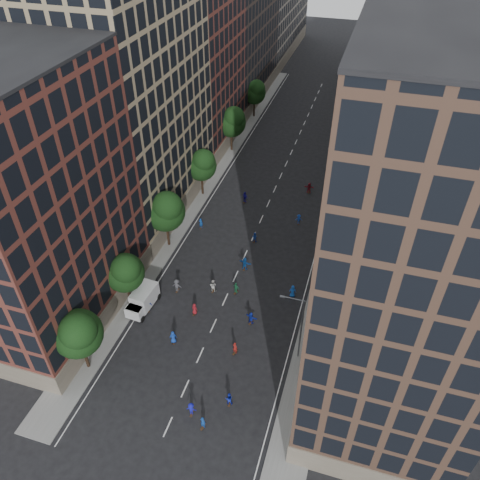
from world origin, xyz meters
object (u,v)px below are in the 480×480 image
(streetlamp_far, at_px, (340,172))
(cargo_van, at_px, (143,299))
(skater_0, at_px, (173,337))
(skater_2, at_px, (229,399))
(streetlamp_near, at_px, (299,326))
(skater_1, at_px, (203,423))

(streetlamp_far, bearing_deg, cargo_van, -122.23)
(skater_0, bearing_deg, skater_2, 124.71)
(streetlamp_near, relative_size, skater_0, 5.31)
(streetlamp_near, bearing_deg, skater_0, -171.20)
(streetlamp_near, distance_m, skater_0, 14.75)
(skater_2, bearing_deg, skater_1, 47.80)
(skater_2, bearing_deg, streetlamp_far, -112.59)
(skater_1, bearing_deg, skater_2, -104.65)
(skater_0, height_order, skater_1, skater_0)
(skater_1, xyz_separation_m, skater_2, (1.64, 3.20, -0.01))
(skater_0, xyz_separation_m, skater_1, (6.92, -8.84, -0.05))
(streetlamp_far, relative_size, skater_2, 5.69)
(streetlamp_far, height_order, skater_0, streetlamp_far)
(streetlamp_near, xyz_separation_m, cargo_van, (-19.66, 1.82, -3.78))
(cargo_van, relative_size, skater_2, 3.20)
(streetlamp_far, relative_size, skater_0, 5.31)
(streetlamp_near, height_order, skater_1, streetlamp_near)
(cargo_van, bearing_deg, skater_1, -41.02)
(cargo_van, distance_m, skater_0, 6.99)
(streetlamp_near, height_order, skater_2, streetlamp_near)
(skater_2, bearing_deg, cargo_van, -49.04)
(cargo_van, xyz_separation_m, skater_0, (5.72, -3.98, -0.53))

